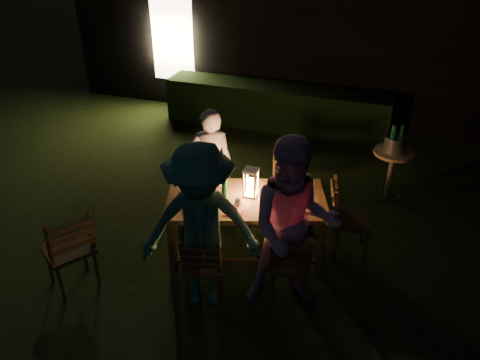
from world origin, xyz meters
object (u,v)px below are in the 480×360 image
(person_house_side, at_px, (211,164))
(person_opp_left, at_px, (201,229))
(bottle_bucket_a, at_px, (392,141))
(chair_near_right, at_px, (289,275))
(lantern, at_px, (251,184))
(dining_table, at_px, (246,204))
(ice_bucket, at_px, (395,144))
(chair_far_right, at_px, (287,198))
(chair_far_left, at_px, (212,198))
(chair_end, at_px, (349,231))
(person_opp_right, at_px, (293,227))
(bottle_bucket_b, at_px, (400,140))
(side_table, at_px, (393,157))
(chair_near_left, at_px, (204,276))
(bottle_table, at_px, (224,188))
(chair_spare, at_px, (72,262))

(person_house_side, xyz_separation_m, person_opp_left, (0.54, -1.55, 0.16))
(bottle_bucket_a, bearing_deg, chair_near_right, -108.65)
(person_opp_left, height_order, lantern, person_opp_left)
(chair_near_right, bearing_deg, dining_table, 126.77)
(dining_table, distance_m, ice_bucket, 2.39)
(chair_far_right, height_order, bottle_bucket_a, bottle_bucket_a)
(chair_far_right, height_order, person_opp_left, person_opp_left)
(chair_far_left, xyz_separation_m, chair_end, (1.84, -0.17, 0.02))
(chair_far_left, height_order, person_opp_left, person_opp_left)
(chair_far_left, relative_size, person_opp_left, 0.49)
(person_opp_left, height_order, bottle_bucket_a, person_opp_left)
(chair_far_right, distance_m, person_opp_right, 1.73)
(bottle_bucket_b, bearing_deg, lantern, -130.48)
(bottle_bucket_a, bearing_deg, person_opp_right, -107.91)
(bottle_bucket_a, bearing_deg, person_opp_left, -121.01)
(chair_far_right, bearing_deg, person_opp_right, 88.27)
(lantern, distance_m, bottle_bucket_a, 2.26)
(chair_far_left, relative_size, side_table, 1.22)
(chair_far_left, height_order, side_table, chair_far_left)
(person_house_side, xyz_separation_m, bottle_bucket_b, (2.27, 1.25, 0.14))
(bottle_bucket_b, bearing_deg, chair_near_left, -122.50)
(bottle_table, bearing_deg, bottle_bucket_a, 47.61)
(lantern, relative_size, bottle_table, 1.25)
(bottle_bucket_a, bearing_deg, chair_far_right, -143.68)
(chair_far_left, bearing_deg, person_opp_left, 97.77)
(person_opp_right, distance_m, side_table, 2.61)
(ice_bucket, distance_m, bottle_bucket_a, 0.08)
(person_house_side, bearing_deg, side_table, -170.60)
(ice_bucket, height_order, bottle_bucket_b, bottle_bucket_b)
(dining_table, height_order, chair_near_right, chair_near_right)
(dining_table, xyz_separation_m, chair_spare, (-1.58, -1.20, -0.36))
(ice_bucket, bearing_deg, dining_table, -129.77)
(dining_table, xyz_separation_m, side_table, (1.53, 1.83, -0.03))
(dining_table, distance_m, bottle_table, 0.33)
(lantern, bearing_deg, ice_bucket, 49.82)
(chair_near_left, xyz_separation_m, bottle_table, (-0.06, 0.79, 0.63))
(ice_bucket, bearing_deg, chair_far_left, -150.31)
(chair_near_left, bearing_deg, chair_spare, 176.31)
(chair_near_left, bearing_deg, ice_bucket, 41.06)
(chair_near_right, bearing_deg, person_opp_right, -80.99)
(person_opp_left, distance_m, side_table, 3.24)
(ice_bucket, bearing_deg, chair_end, -104.34)
(bottle_table, distance_m, bottle_bucket_a, 2.54)
(chair_near_left, relative_size, chair_spare, 0.83)
(chair_far_right, relative_size, bottle_bucket_b, 2.78)
(chair_near_left, bearing_deg, bottle_bucket_b, 40.69)
(person_house_side, bearing_deg, bottle_table, 103.71)
(person_opp_right, bearing_deg, chair_near_right, 92.45)
(chair_far_right, bearing_deg, chair_end, 133.48)
(bottle_table, bearing_deg, ice_bucket, 47.39)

